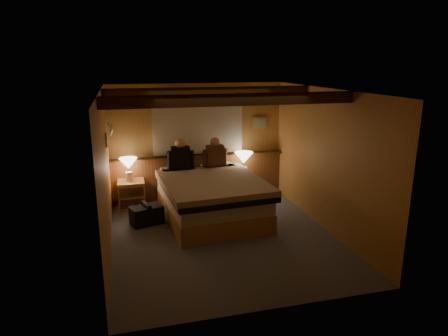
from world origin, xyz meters
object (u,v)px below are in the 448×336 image
object	(u,v)px
nightstand_right	(242,187)
lamp_right	(244,159)
bed	(211,197)
lamp_left	(128,165)
duffel_bag	(147,215)
person_right	(215,154)
nightstand_left	(132,195)
person_left	(181,156)

from	to	relation	value
nightstand_right	lamp_right	xyz separation A→B (m)	(0.04, 0.01, 0.60)
bed	lamp_left	bearing A→B (deg)	142.84
bed	nightstand_right	distance (m)	1.27
nightstand_right	duffel_bag	xyz separation A→B (m)	(-2.05, -0.91, -0.07)
lamp_left	person_right	size ratio (longest dim) A/B	0.74
lamp_left	bed	bearing A→B (deg)	-32.91
nightstand_left	person_right	xyz separation A→B (m)	(1.69, -0.03, 0.72)
nightstand_left	duffel_bag	xyz separation A→B (m)	(0.23, -0.88, -0.11)
lamp_right	person_left	bearing A→B (deg)	-175.01
duffel_bag	nightstand_right	bearing A→B (deg)	6.77
nightstand_left	duffel_bag	size ratio (longest dim) A/B	0.89
bed	person_right	distance (m)	1.08
person_left	duffel_bag	xyz separation A→B (m)	(-0.75, -0.80, -0.84)
lamp_right	bed	bearing A→B (deg)	-134.70
nightstand_right	person_left	size ratio (longest dim) A/B	0.81
lamp_left	lamp_right	bearing A→B (deg)	-0.28
person_right	duffel_bag	bearing A→B (deg)	-150.90
person_left	lamp_right	bearing A→B (deg)	8.38
lamp_left	nightstand_right	bearing A→B (deg)	-0.49
bed	person_left	bearing A→B (deg)	114.05
lamp_left	person_right	xyz separation A→B (m)	(1.72, -0.07, 0.13)
bed	lamp_right	size ratio (longest dim) A/B	4.70
lamp_right	duffel_bag	xyz separation A→B (m)	(-2.09, -0.91, -0.67)
bed	person_left	size ratio (longest dim) A/B	3.67
lamp_left	duffel_bag	world-z (taller)	lamp_left
person_right	duffel_bag	world-z (taller)	person_right
person_right	duffel_bag	xyz separation A→B (m)	(-1.46, -0.85, -0.83)
nightstand_left	person_left	size ratio (longest dim) A/B	0.87
lamp_right	person_right	xyz separation A→B (m)	(-0.63, -0.06, 0.16)
nightstand_right	nightstand_left	bearing A→B (deg)	-167.32
bed	lamp_left	distance (m)	1.78
nightstand_right	duffel_bag	distance (m)	2.24
person_right	person_left	bearing A→B (deg)	-176.68
nightstand_right	lamp_right	size ratio (longest dim) A/B	1.04
nightstand_left	nightstand_right	xyz separation A→B (m)	(2.28, 0.03, -0.03)
nightstand_right	lamp_right	bearing A→B (deg)	24.22
bed	lamp_right	bearing A→B (deg)	41.05
person_left	duffel_bag	world-z (taller)	person_left
lamp_left	lamp_right	world-z (taller)	lamp_left
nightstand_right	person_left	xyz separation A→B (m)	(-1.30, -0.11, 0.77)
bed	person_left	xyz separation A→B (m)	(-0.43, 0.80, 0.62)
person_left	bed	bearing A→B (deg)	-58.31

